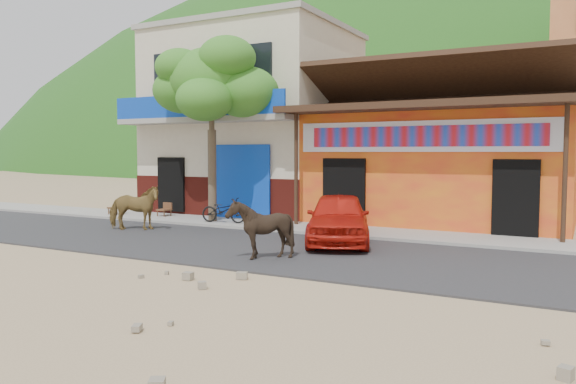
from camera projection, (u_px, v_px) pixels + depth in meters
name	position (u px, v px, depth m)	size (l,w,h in m)	color
ground	(229.00, 271.00, 11.29)	(120.00, 120.00, 0.00)	#9E825B
road	(288.00, 251.00, 13.49)	(60.00, 5.00, 0.04)	#28282B
sidewalk	(344.00, 231.00, 16.56)	(60.00, 2.00, 0.12)	gray
dance_club	(444.00, 170.00, 19.00)	(8.00, 6.00, 3.60)	orange
cafe_building	(256.00, 124.00, 22.43)	(7.00, 6.00, 7.00)	beige
hillside	(537.00, 77.00, 71.91)	(100.00, 40.00, 24.00)	#194C14
tree	(212.00, 130.00, 18.34)	(3.00, 3.00, 6.00)	#2D721E
cow_tan	(134.00, 208.00, 16.89)	(0.73, 1.60, 1.35)	olive
cow_dark	(260.00, 229.00, 12.32)	(1.08, 1.21, 1.34)	black
red_car	(338.00, 218.00, 14.50)	(1.54, 3.83, 1.30)	red
scooter	(224.00, 210.00, 18.05)	(0.54, 1.54, 0.81)	black
cafe_chair_left	(164.00, 204.00, 19.96)	(0.41, 0.41, 0.89)	#4C2C19
cafe_chair_right	(116.00, 201.00, 20.51)	(0.45, 0.45, 0.96)	#50371A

